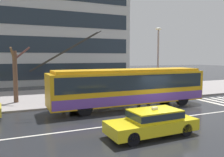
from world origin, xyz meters
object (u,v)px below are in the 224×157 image
taxi_oncoming_near (153,121)px  pedestrian_walking_past (140,82)px  trolleybus (130,86)px  pedestrian_approaching_curb (148,79)px  street_lamp (158,56)px  bus_shelter (103,77)px  pedestrian_at_shelter (64,83)px  street_tree_bare (15,73)px

taxi_oncoming_near → pedestrian_walking_past: bearing=63.8°
pedestrian_walking_past → taxi_oncoming_near: bearing=-116.2°
trolleybus → taxi_oncoming_near: 6.37m
trolleybus → pedestrian_approaching_curb: bearing=39.5°
pedestrian_approaching_curb → pedestrian_walking_past: 1.55m
street_lamp → pedestrian_walking_past: bearing=-162.6°
trolleybus → bus_shelter: trolleybus is taller
trolleybus → pedestrian_at_shelter: trolleybus is taller
taxi_oncoming_near → street_tree_bare: bearing=119.1°
bus_shelter → street_lamp: size_ratio=0.57×
pedestrian_approaching_curb → taxi_oncoming_near: bearing=-120.9°
trolleybus → pedestrian_walking_past: (2.02, 1.96, 0.09)m
pedestrian_approaching_curb → street_lamp: street_lamp is taller
pedestrian_walking_past → street_lamp: (2.32, 0.73, 2.24)m
pedestrian_approaching_curb → trolleybus: bearing=-140.5°
trolleybus → street_tree_bare: bearing=149.0°
bus_shelter → pedestrian_walking_past: bearing=-34.3°
taxi_oncoming_near → pedestrian_walking_past: pedestrian_walking_past is taller
taxi_oncoming_near → pedestrian_at_shelter: bearing=105.9°
taxi_oncoming_near → pedestrian_walking_past: size_ratio=2.33×
taxi_oncoming_near → pedestrian_at_shelter: pedestrian_at_shelter is taller
taxi_oncoming_near → bus_shelter: bearing=83.1°
pedestrian_at_shelter → street_tree_bare: street_tree_bare is taller
pedestrian_approaching_curb → pedestrian_walking_past: (-1.32, -0.80, -0.12)m
pedestrian_at_shelter → pedestrian_approaching_curb: (7.75, -0.01, 0.04)m
trolleybus → pedestrian_walking_past: trolleybus is taller
trolleybus → pedestrian_at_shelter: (-4.40, 2.77, 0.18)m
bus_shelter → pedestrian_approaching_curb: size_ratio=1.77×
taxi_oncoming_near → pedestrian_walking_past: (3.92, 7.97, 0.99)m
bus_shelter → pedestrian_at_shelter: bearing=-164.0°
pedestrian_at_shelter → pedestrian_walking_past: (6.42, -0.81, -0.08)m
street_tree_bare → bus_shelter: bearing=-7.2°
pedestrian_at_shelter → street_tree_bare: (-3.49, 1.97, 0.78)m
taxi_oncoming_near → street_tree_bare: (-6.00, 10.75, 1.85)m
trolleybus → pedestrian_approaching_curb: size_ratio=6.44×
pedestrian_at_shelter → pedestrian_walking_past: 6.48m
trolleybus → street_lamp: size_ratio=2.07×
pedestrian_approaching_curb → street_lamp: bearing=-3.9°
trolleybus → pedestrian_at_shelter: bearing=147.8°
pedestrian_at_shelter → pedestrian_walking_past: size_ratio=1.04×
pedestrian_approaching_curb → pedestrian_at_shelter: bearing=179.9°
taxi_oncoming_near → bus_shelter: size_ratio=1.24×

